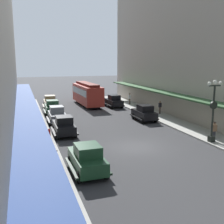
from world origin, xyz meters
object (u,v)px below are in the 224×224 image
parked_car_6 (52,107)px  pedestrian_3 (160,107)px  parked_car_0 (50,102)px  parked_car_3 (64,125)px  parked_car_5 (57,115)px  parked_car_4 (114,101)px  fire_hydrant (49,133)px  streetcar (87,93)px  pedestrian_0 (130,99)px  pedestrian_1 (214,131)px  parked_car_1 (144,112)px  parked_car_2 (87,158)px  pedestrian_2 (56,164)px  lamp_post_with_clock (213,108)px

parked_car_6 → pedestrian_3: 13.82m
parked_car_0 → parked_car_3: bearing=-91.3°
parked_car_5 → parked_car_4: bearing=40.6°
parked_car_3 → parked_car_6: (0.14, 10.83, 0.00)m
parked_car_0 → fire_hydrant: bearing=-96.3°
parked_car_0 → streetcar: size_ratio=0.44×
parked_car_3 → pedestrian_0: (12.38, 14.52, 0.07)m
parked_car_3 → pedestrian_1: size_ratio=2.56×
parked_car_1 → streetcar: streetcar is taller
parked_car_2 → pedestrian_2: size_ratio=2.56×
pedestrian_1 → lamp_post_with_clock: bearing=-160.4°
parked_car_4 → pedestrian_2: 25.83m
parked_car_2 → parked_car_5: size_ratio=1.00×
pedestrian_1 → pedestrian_2: 14.03m
fire_hydrant → pedestrian_1: pedestrian_1 is taller
parked_car_5 → parked_car_6: (0.07, 5.39, 0.00)m
parked_car_3 → pedestrian_3: bearing=24.3°
parked_car_4 → streetcar: streetcar is taller
pedestrian_1 → parked_car_0: bearing=117.5°
parked_car_0 → fire_hydrant: size_ratio=5.24×
parked_car_0 → parked_car_3: same height
parked_car_1 → parked_car_5: bearing=168.7°
streetcar → pedestrian_3: (6.99, -10.44, -0.91)m
fire_hydrant → pedestrian_3: size_ratio=0.50×
lamp_post_with_clock → pedestrian_1: (0.36, 0.13, -1.97)m
parked_car_3 → parked_car_6: 10.83m
streetcar → pedestrian_2: bearing=-107.1°
parked_car_5 → parked_car_6: bearing=89.2°
parked_car_0 → parked_car_2: (-0.32, -24.55, 0.00)m
parked_car_3 → parked_car_4: bearing=55.0°
pedestrian_1 → pedestrian_2: bearing=-165.9°
parked_car_3 → fire_hydrant: (-1.46, -0.98, -0.38)m
parked_car_4 → pedestrian_0: 3.17m
streetcar → pedestrian_2: size_ratio=5.78×
parked_car_4 → parked_car_5: 12.29m
parked_car_1 → fire_hydrant: size_ratio=5.22×
pedestrian_1 → parked_car_3: bearing=151.5°
parked_car_4 → pedestrian_2: parked_car_4 is taller
parked_car_4 → parked_car_2: bearing=-112.5°
parked_car_5 → streetcar: bearing=61.2°
parked_car_6 → pedestrian_1: 20.66m
streetcar → pedestrian_0: size_ratio=5.78×
parked_car_1 → streetcar: 13.40m
parked_car_0 → parked_car_3: size_ratio=1.00×
lamp_post_with_clock → parked_car_0: bearing=116.6°
parked_car_4 → pedestrian_3: size_ratio=2.62×
parked_car_4 → pedestrian_1: 19.90m
lamp_post_with_clock → pedestrian_0: size_ratio=3.09×
parked_car_5 → fire_hydrant: size_ratio=5.21×
parked_car_5 → parked_car_6: same height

